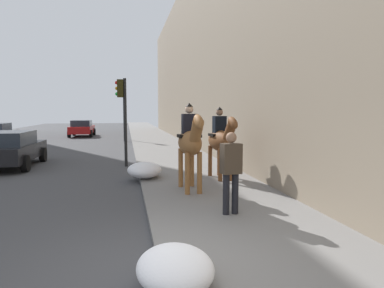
# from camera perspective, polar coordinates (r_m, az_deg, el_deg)

# --- Properties ---
(sidewalk_slab) EXTENTS (120.00, 3.58, 0.12)m
(sidewalk_slab) POSITION_cam_1_polar(r_m,az_deg,el_deg) (5.50, 14.31, -18.05)
(sidewalk_slab) COLOR slate
(sidewalk_slab) RESTS_ON ground
(mounted_horse_near) EXTENTS (2.15, 0.61, 2.34)m
(mounted_horse_near) POSITION_cam_1_polar(r_m,az_deg,el_deg) (8.98, -0.29, 0.39)
(mounted_horse_near) COLOR brown
(mounted_horse_near) RESTS_ON sidewalk_slab
(mounted_horse_far) EXTENTS (2.15, 0.71, 2.26)m
(mounted_horse_far) POSITION_cam_1_polar(r_m,az_deg,el_deg) (10.66, 4.85, 0.78)
(mounted_horse_far) COLOR brown
(mounted_horse_far) RESTS_ON sidewalk_slab
(pedestrian_greeting) EXTENTS (0.30, 0.43, 1.70)m
(pedestrian_greeting) POSITION_cam_1_polar(r_m,az_deg,el_deg) (7.02, 6.54, -3.92)
(pedestrian_greeting) COLOR black
(pedestrian_greeting) RESTS_ON sidewalk_slab
(car_near_lane) EXTENTS (4.26, 2.14, 1.44)m
(car_near_lane) POSITION_cam_1_polar(r_m,az_deg,el_deg) (15.37, -28.37, -0.65)
(car_near_lane) COLOR black
(car_near_lane) RESTS_ON ground
(car_far_lane) EXTENTS (4.20, 2.04, 1.44)m
(car_far_lane) POSITION_cam_1_polar(r_m,az_deg,el_deg) (31.49, -17.96, 2.55)
(car_far_lane) COLOR maroon
(car_far_lane) RESTS_ON ground
(traffic_light_near_curb) EXTENTS (0.20, 0.44, 3.54)m
(traffic_light_near_curb) POSITION_cam_1_polar(r_m,az_deg,el_deg) (13.92, -11.52, 6.02)
(traffic_light_near_curb) COLOR black
(traffic_light_near_curb) RESTS_ON ground
(traffic_light_far_curb) EXTENTS (0.20, 0.44, 4.19)m
(traffic_light_far_curb) POSITION_cam_1_polar(r_m,az_deg,el_deg) (25.56, -11.54, 6.67)
(traffic_light_far_curb) COLOR black
(traffic_light_far_curb) RESTS_ON ground
(snow_pile_near) EXTENTS (1.24, 0.95, 0.43)m
(snow_pile_near) POSITION_cam_1_polar(r_m,az_deg,el_deg) (4.43, -2.85, -20.02)
(snow_pile_near) COLOR white
(snow_pile_near) RESTS_ON sidewalk_slab
(snow_pile_far) EXTENTS (1.41, 1.09, 0.49)m
(snow_pile_far) POSITION_cam_1_polar(r_m,az_deg,el_deg) (11.04, -7.98, -4.32)
(snow_pile_far) COLOR white
(snow_pile_far) RESTS_ON sidewalk_slab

